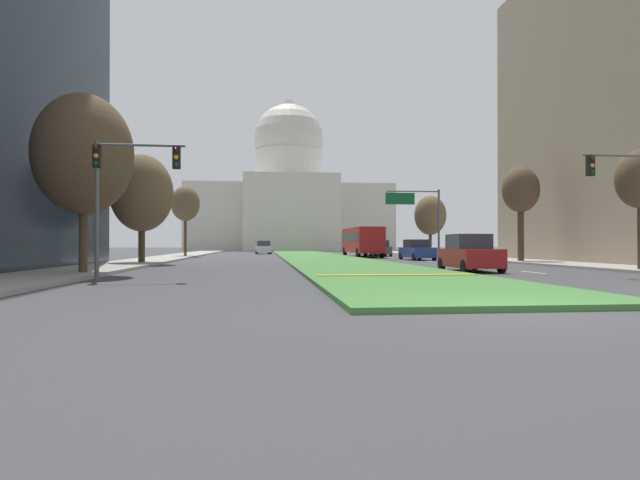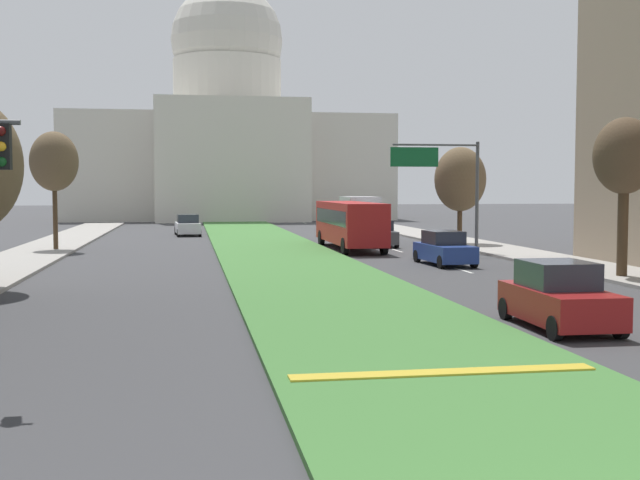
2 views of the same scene
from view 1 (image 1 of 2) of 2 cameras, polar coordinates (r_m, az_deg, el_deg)
name	(u,v)px [view 1 (image 1 of 2)]	position (r m, az deg, el deg)	size (l,w,h in m)	color
ground_plane	(310,256)	(58.59, -1.10, -1.72)	(260.00, 260.00, 0.00)	#3D3D3F
grass_median	(314,256)	(53.78, -0.64, -1.77)	(6.95, 86.88, 0.14)	#427A38
median_curb_nose	(397,275)	(20.75, 8.26, -3.73)	(6.26, 0.50, 0.04)	gold
lane_dashes_right	(381,256)	(58.01, 6.58, -1.73)	(0.16, 70.19, 0.01)	silver
sidewalk_left	(166,258)	(49.46, -16.17, -1.87)	(4.00, 86.88, 0.15)	#9E9991
sidewalk_right	(463,257)	(52.25, 15.09, -1.79)	(4.00, 86.88, 0.15)	#9E9991
capitol_building	(289,199)	(106.34, -3.35, 4.42)	(39.14, 23.02, 30.03)	beige
traffic_light_near_left	(120,178)	(21.26, -20.57, 6.19)	(3.34, 0.35, 5.20)	#515456
traffic_light_near_right	(636,186)	(26.04, 30.74, 5.01)	(3.34, 0.35, 5.20)	#515456
overhead_guide_sign	(419,209)	(51.22, 10.56, 3.28)	(5.27, 0.20, 6.50)	#515456
street_tree_left_near	(83,155)	(25.11, -23.98, 8.35)	(4.13, 4.13, 7.77)	#4C3823
street_tree_right_near	(640,180)	(29.77, 31.07, 5.52)	(2.25, 2.25, 5.87)	#4C3823
street_tree_left_mid	(142,193)	(36.99, -18.53, 4.76)	(4.05, 4.05, 7.22)	#4C3823
street_tree_right_mid	(521,191)	(40.40, 20.67, 4.90)	(2.57, 2.57, 6.79)	#4C3823
street_tree_left_far	(185,204)	(55.90, -14.21, 3.78)	(2.87, 2.87, 7.25)	#4C3823
street_tree_right_far	(430,215)	(58.81, 11.71, 2.59)	(3.42, 3.42, 6.56)	#4C3823
sedan_lead_stopped	(469,254)	(27.21, 15.70, -1.46)	(2.05, 4.25, 1.84)	maroon
sedan_midblock	(417,250)	(44.97, 10.32, -1.10)	(2.10, 4.44, 1.70)	navy
sedan_distant	(380,249)	(57.58, 6.48, -0.94)	(2.10, 4.43, 1.72)	#4C5156
sedan_far_horizon	(263,248)	(70.15, -6.09, -0.84)	(2.18, 4.49, 1.72)	silver
box_truck_delivery	(371,241)	(63.75, 5.43, -0.10)	(2.40, 6.40, 3.20)	silver
city_bus	(362,240)	(54.90, 4.48, 0.04)	(2.62, 11.00, 2.95)	#B21E1E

